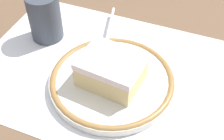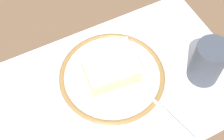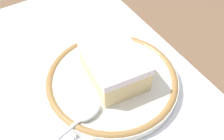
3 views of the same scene
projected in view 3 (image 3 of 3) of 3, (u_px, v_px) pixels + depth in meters
name	position (u px, v px, depth m)	size (l,w,h in m)	color
ground_plane	(92.00, 81.00, 0.45)	(2.40, 2.40, 0.00)	brown
placemat	(92.00, 81.00, 0.45)	(0.55, 0.33, 0.00)	white
plate	(112.00, 80.00, 0.44)	(0.21, 0.21, 0.02)	silver
cake_slice	(114.00, 66.00, 0.42)	(0.11, 0.09, 0.05)	beige
spoon	(80.00, 119.00, 0.38)	(0.05, 0.15, 0.01)	silver
napkin	(55.00, 18.00, 0.56)	(0.10, 0.13, 0.00)	white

